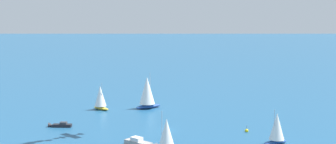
% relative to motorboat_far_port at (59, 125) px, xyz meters
% --- Properties ---
extents(ground_plane, '(2000.00, 2000.00, 0.00)m').
position_rel_motorboat_far_port_xyz_m(ground_plane, '(29.60, 19.17, -0.58)').
color(ground_plane, '#1E517A').
extents(motorboat_far_port, '(7.14, 5.87, 2.15)m').
position_rel_motorboat_far_port_xyz_m(motorboat_far_port, '(0.00, 0.00, 0.00)').
color(motorboat_far_port, black).
rests_on(motorboat_far_port, ground_plane).
extents(sailboat_far_stbd, '(7.48, 11.25, 13.98)m').
position_rel_motorboat_far_port_xyz_m(sailboat_far_stbd, '(2.64, 39.97, 5.80)').
color(sailboat_far_stbd, '#23478C').
rests_on(sailboat_far_stbd, ground_plane).
extents(sailboat_inshore, '(8.19, 4.68, 10.42)m').
position_rel_motorboat_far_port_xyz_m(sailboat_inshore, '(-9.86, 27.11, 4.18)').
color(sailboat_inshore, gold).
rests_on(sailboat_inshore, ground_plane).
extents(sailboat_offshore, '(5.66, 7.75, 9.81)m').
position_rel_motorboat_far_port_xyz_m(sailboat_offshore, '(63.02, 25.70, 3.90)').
color(sailboat_offshore, '#23478C').
rests_on(sailboat_offshore, ground_plane).
extents(motorboat_trailing, '(10.68, 3.07, 3.08)m').
position_rel_motorboat_far_port_xyz_m(motorboat_trailing, '(35.91, 0.15, 0.25)').
color(motorboat_trailing, '#9E9993').
rests_on(motorboat_trailing, ground_plane).
extents(marker_buoy, '(1.10, 1.10, 2.10)m').
position_rel_motorboat_far_port_xyz_m(marker_buoy, '(50.17, 32.26, -0.19)').
color(marker_buoy, yellow).
rests_on(marker_buoy, ground_plane).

